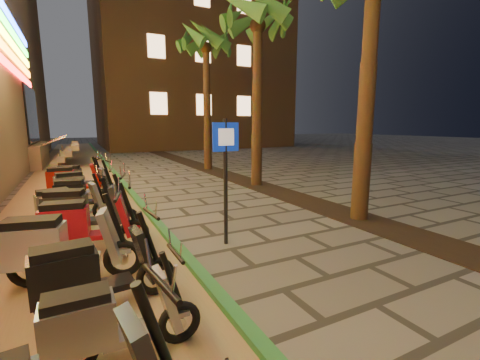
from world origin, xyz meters
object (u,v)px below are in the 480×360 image
scooter_4 (106,322)px  scooter_12 (71,180)px  pedestrian_sign (226,164)px  scooter_13 (78,177)px  scooter_8 (81,210)px  scooter_10 (81,194)px  scooter_5 (89,273)px  scooter_11 (80,186)px  scooter_7 (82,224)px  scooter_9 (67,205)px  scooter_6 (57,247)px

scooter_4 → scooter_12: (-0.34, 8.20, 0.10)m
pedestrian_sign → scooter_13: size_ratio=1.45×
scooter_8 → scooter_10: bearing=103.6°
pedestrian_sign → scooter_8: (-2.46, 1.68, -0.98)m
scooter_5 → scooter_12: scooter_12 is taller
pedestrian_sign → scooter_10: bearing=120.8°
scooter_11 → scooter_10: bearing=-99.5°
scooter_8 → scooter_11: scooter_8 is taller
scooter_12 → scooter_11: bearing=-75.7°
scooter_7 → scooter_8: bearing=99.4°
pedestrian_sign → scooter_11: pedestrian_sign is taller
scooter_5 → scooter_8: size_ratio=0.93×
scooter_10 → scooter_11: (-0.00, 1.07, 0.04)m
scooter_4 → scooter_7: size_ratio=0.82×
scooter_8 → scooter_11: size_ratio=1.03×
scooter_8 → pedestrian_sign: bearing=-19.6°
scooter_10 → scooter_12: size_ratio=0.91×
scooter_4 → scooter_12: 8.21m
pedestrian_sign → scooter_9: (-2.73, 2.61, -1.04)m
scooter_12 → scooter_8: bearing=-85.3°
scooter_5 → scooter_12: 7.19m
scooter_12 → scooter_13: size_ratio=1.10×
scooter_12 → scooter_4: bearing=-85.7°
pedestrian_sign → scooter_8: pedestrian_sign is taller
scooter_11 → scooter_12: (-0.24, 1.10, 0.01)m
scooter_8 → scooter_10: scooter_8 is taller
scooter_9 → scooter_10: 1.09m
scooter_7 → scooter_9: scooter_7 is taller
scooter_11 → scooter_12: scooter_12 is taller
scooter_13 → scooter_10: bearing=-72.0°
scooter_5 → scooter_13: scooter_5 is taller
scooter_13 → scooter_4: bearing=-72.0°
scooter_5 → scooter_10: 5.02m
scooter_11 → scooter_13: bearing=81.8°
scooter_7 → scooter_10: size_ratio=1.09×
scooter_6 → scooter_11: scooter_6 is taller
scooter_4 → scooter_8: bearing=91.3°
scooter_4 → scooter_13: bearing=90.3°
pedestrian_sign → scooter_6: size_ratio=1.29×
scooter_11 → pedestrian_sign: bearing=-72.4°
scooter_7 → scooter_8: 0.96m
scooter_4 → scooter_10: bearing=90.3°
scooter_9 → scooter_11: size_ratio=0.92×
pedestrian_sign → scooter_7: bearing=161.0°
scooter_9 → scooter_12: (0.07, 3.21, 0.05)m
scooter_6 → scooter_12: bearing=101.1°
scooter_8 → scooter_9: bearing=120.9°
scooter_10 → scooter_13: scooter_13 is taller
scooter_4 → scooter_11: bearing=90.2°
pedestrian_sign → scooter_13: bearing=107.1°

